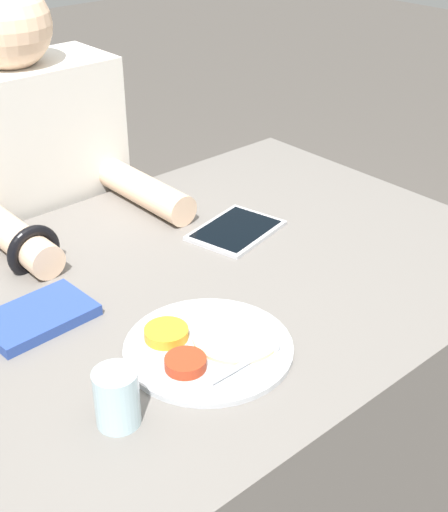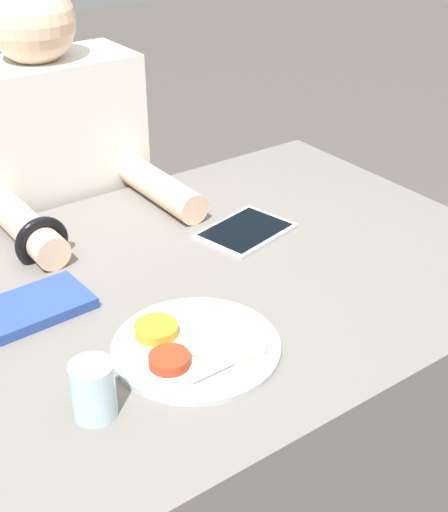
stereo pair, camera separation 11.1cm
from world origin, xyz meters
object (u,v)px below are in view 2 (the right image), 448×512
Objects in this scene: drinking_glass at (93,390)px; person_diner at (63,251)px; tablet_device at (245,231)px; red_notebook at (36,307)px; thali_tray at (195,345)px.

person_diner is at bearing 69.92° from drinking_glass.
person_diner is (-0.23, 0.46, -0.19)m from tablet_device.
drinking_glass is at bearing -110.08° from person_diner.
person_diner is at bearing 62.52° from red_notebook.
person_diner reaches higher than red_notebook.
person_diner is 14.18× the size of drinking_glass.
tablet_device is (0.31, 0.27, -0.00)m from thali_tray.
red_notebook is 0.47m from tablet_device.
thali_tray is 3.14× the size of drinking_glass.
red_notebook is (-0.17, 0.26, 0.00)m from thali_tray.
thali_tray is at bearing -57.22° from red_notebook.
thali_tray is 0.31m from red_notebook.
person_diner is 0.85m from drinking_glass.
thali_tray reaches higher than red_notebook.
person_diner is at bearing 83.60° from thali_tray.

